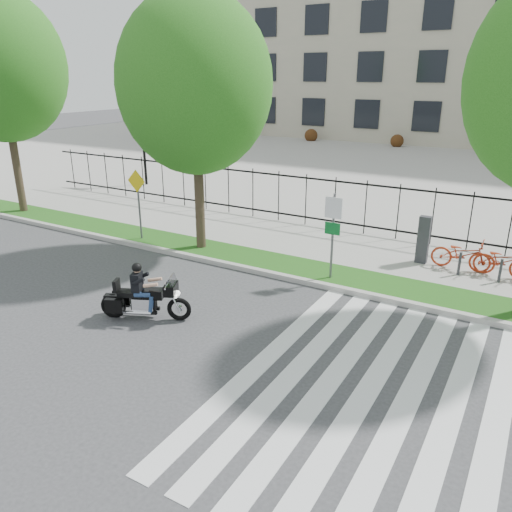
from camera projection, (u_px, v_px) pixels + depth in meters
The scene contains 14 objects.
ground at pixel (185, 333), 11.76m from camera, with size 120.00×120.00×0.00m, color #373739.
curb at pixel (269, 274), 15.06m from camera, with size 60.00×0.20×0.15m, color #A6A49C.
grass_verge at pixel (282, 265), 15.74m from camera, with size 60.00×1.50×0.15m, color #1D5916.
sidewalk at pixel (315, 243), 17.77m from camera, with size 60.00×3.50×0.15m, color #9F9C94.
plaza at pixel (426, 168), 32.00m from camera, with size 80.00×34.00×0.10m, color #9F9C94.
crosswalk_stripes at pixel (387, 395), 9.47m from camera, with size 5.70×8.00×0.01m, color silver, non-canonical shape.
iron_fence at pixel (335, 203), 18.82m from camera, with size 30.00×0.06×2.00m, color black, non-canonical shape.
office_building at pixel (490, 24), 44.74m from camera, with size 60.00×21.90×20.15m.
lamp_post_left at pixel (142, 126), 26.07m from camera, with size 1.06×0.70×4.25m.
street_tree_0 at pixel (0, 67), 19.73m from camera, with size 5.11×5.11×8.80m.
street_tree_1 at pixel (195, 85), 15.40m from camera, with size 4.84×4.84×8.08m.
sign_pole_regulatory at pixel (333, 225), 14.03m from camera, with size 0.50×0.09×2.50m.
sign_pole_warning at pixel (138, 195), 17.51m from camera, with size 0.78×0.09×2.49m.
motorcycle_rider at pixel (144, 297), 12.27m from camera, with size 2.15×1.23×1.78m.
Camera 1 is at (6.70, -8.15, 5.75)m, focal length 35.00 mm.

